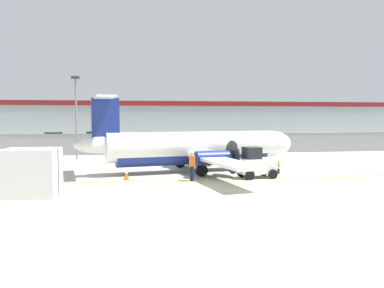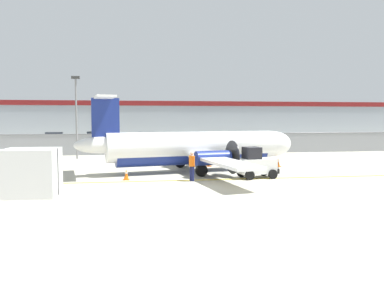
% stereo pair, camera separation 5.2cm
% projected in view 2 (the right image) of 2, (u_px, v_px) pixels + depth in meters
% --- Properties ---
extents(ground_plane, '(140.00, 140.00, 0.01)m').
position_uv_depth(ground_plane, '(218.00, 180.00, 21.98)').
color(ground_plane, '#B2AD99').
extents(perimeter_fence, '(98.00, 0.10, 2.10)m').
position_uv_depth(perimeter_fence, '(185.00, 143.00, 37.70)').
color(perimeter_fence, gray).
rests_on(perimeter_fence, ground).
extents(parking_lot_strip, '(98.00, 17.00, 0.12)m').
position_uv_depth(parking_lot_strip, '(174.00, 145.00, 49.13)').
color(parking_lot_strip, '#38383A').
rests_on(parking_lot_strip, ground).
extents(background_building, '(91.00, 8.10, 6.50)m').
position_uv_depth(background_building, '(164.00, 120.00, 67.16)').
color(background_building, '#A8B2BC').
rests_on(background_building, ground).
extents(commuter_airplane, '(15.23, 16.02, 4.92)m').
position_uv_depth(commuter_airplane, '(198.00, 148.00, 25.27)').
color(commuter_airplane, white).
rests_on(commuter_airplane, ground).
extents(baggage_tug, '(2.46, 1.65, 1.88)m').
position_uv_depth(baggage_tug, '(256.00, 164.00, 22.54)').
color(baggage_tug, silver).
rests_on(baggage_tug, ground).
extents(ground_crew_worker, '(0.45, 0.53, 1.70)m').
position_uv_depth(ground_crew_worker, '(192.00, 164.00, 21.44)').
color(ground_crew_worker, '#191E4C').
rests_on(ground_crew_worker, ground).
extents(cargo_container, '(2.47, 2.08, 2.20)m').
position_uv_depth(cargo_container, '(31.00, 172.00, 17.36)').
color(cargo_container, silver).
rests_on(cargo_container, ground).
extents(traffic_cone_near_left, '(0.36, 0.36, 0.64)m').
position_uv_depth(traffic_cone_near_left, '(126.00, 175.00, 21.85)').
color(traffic_cone_near_left, orange).
rests_on(traffic_cone_near_left, ground).
extents(traffic_cone_near_right, '(0.36, 0.36, 0.64)m').
position_uv_depth(traffic_cone_near_right, '(234.00, 163.00, 27.20)').
color(traffic_cone_near_right, orange).
rests_on(traffic_cone_near_right, ground).
extents(traffic_cone_far_left, '(0.36, 0.36, 0.64)m').
position_uv_depth(traffic_cone_far_left, '(278.00, 162.00, 27.80)').
color(traffic_cone_far_left, orange).
rests_on(traffic_cone_far_left, ground).
extents(traffic_cone_far_right, '(0.36, 0.36, 0.64)m').
position_uv_depth(traffic_cone_far_right, '(209.00, 162.00, 27.97)').
color(traffic_cone_far_right, orange).
rests_on(traffic_cone_far_right, ground).
extents(parked_car_0, '(4.38, 2.41, 1.58)m').
position_uv_depth(parked_car_0, '(55.00, 138.00, 50.87)').
color(parked_car_0, slate).
rests_on(parked_car_0, parking_lot_strip).
extents(parked_car_1, '(4.36, 2.37, 1.58)m').
position_uv_depth(parked_car_1, '(97.00, 137.00, 53.60)').
color(parked_car_1, '#B28C19').
rests_on(parked_car_1, parking_lot_strip).
extents(parked_car_2, '(4.21, 2.01, 1.58)m').
position_uv_depth(parked_car_2, '(145.00, 138.00, 51.00)').
color(parked_car_2, silver).
rests_on(parked_car_2, parking_lot_strip).
extents(parked_car_3, '(4.32, 2.25, 1.58)m').
position_uv_depth(parked_car_3, '(175.00, 138.00, 50.85)').
color(parked_car_3, black).
rests_on(parked_car_3, parking_lot_strip).
extents(parked_car_4, '(4.29, 2.20, 1.58)m').
position_uv_depth(parked_car_4, '(212.00, 141.00, 43.97)').
color(parked_car_4, slate).
rests_on(parked_car_4, parking_lot_strip).
extents(parked_car_5, '(4.36, 2.36, 1.58)m').
position_uv_depth(parked_car_5, '(237.00, 138.00, 51.41)').
color(parked_car_5, '#19662D').
rests_on(parked_car_5, parking_lot_strip).
extents(parked_car_6, '(4.29, 2.19, 1.58)m').
position_uv_depth(parked_car_6, '(292.00, 139.00, 49.14)').
color(parked_car_6, silver).
rests_on(parked_car_6, parking_lot_strip).
extents(apron_light_pole, '(0.70, 0.30, 7.27)m').
position_uv_depth(apron_light_pole, '(76.00, 110.00, 32.83)').
color(apron_light_pole, slate).
rests_on(apron_light_pole, ground).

